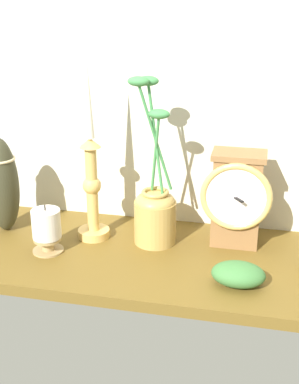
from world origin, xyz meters
TOP-DOWN VIEW (x-y plane):
  - ground_plane at (0.00, 0.00)cm, footprint 100.00×36.00cm
  - back_wall at (0.00, 18.50)cm, footprint 120.00×2.00cm
  - mantel_clock at (13.59, 8.20)cm, footprint 14.81×9.95cm
  - candlestick_tall_left at (-17.42, 5.13)cm, footprint 7.07×7.07cm
  - brass_vase_jar at (-3.56, 5.60)cm, footprint 9.93×9.14cm
  - pillar_candle_front at (-24.81, -3.60)cm, footprint 6.56×6.56cm
  - tall_ceramic_vase at (-38.26, 4.31)cm, footprint 7.45×7.45cm
  - ivy_sprig at (15.50, -8.55)cm, footprint 10.22×7.15cm

SIDE VIEW (x-z plane):
  - ground_plane at x=0.00cm, z-range -2.40..0.00cm
  - ivy_sprig at x=15.50cm, z-range 0.00..4.55cm
  - pillar_candle_front at x=-24.81cm, z-range -0.18..10.51cm
  - brass_vase_jar at x=-3.56cm, z-range -9.99..26.37cm
  - mantel_clock at x=13.59cm, z-range 0.49..21.26cm
  - tall_ceramic_vase at x=-38.26cm, z-range 0.14..22.15cm
  - candlestick_tall_left at x=-17.42cm, z-range -6.09..34.33cm
  - back_wall at x=0.00cm, z-range 0.00..65.00cm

